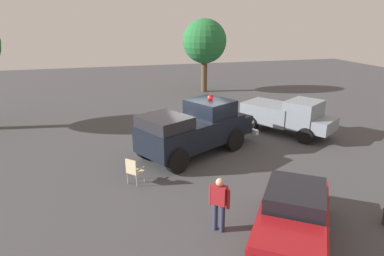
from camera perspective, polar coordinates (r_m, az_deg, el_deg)
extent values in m
plane|color=#424244|center=(15.70, 1.35, -3.98)|extent=(60.00, 60.00, 0.00)
cylinder|color=black|center=(17.04, 1.95, -0.30)|extent=(1.07, 0.77, 1.04)
cylinder|color=black|center=(15.78, 7.13, -1.97)|extent=(1.07, 0.77, 1.04)
cylinder|color=black|center=(14.89, -7.57, -3.25)|extent=(1.07, 0.77, 1.04)
cylinder|color=black|center=(13.44, -2.48, -5.54)|extent=(1.07, 0.77, 1.04)
cube|color=black|center=(15.03, 0.00, -0.73)|extent=(5.31, 4.16, 1.10)
cube|color=black|center=(17.06, 6.96, 1.01)|extent=(1.62, 1.98, 0.84)
cube|color=black|center=(15.55, 3.08, 3.36)|extent=(2.40, 2.48, 0.76)
cube|color=#232328|center=(13.83, -4.66, 0.78)|extent=(2.42, 2.53, 0.60)
cube|color=silver|center=(17.40, 7.90, 1.31)|extent=(0.79, 1.33, 0.64)
cube|color=silver|center=(17.60, 8.05, 0.06)|extent=(1.23, 2.07, 0.24)
sphere|color=white|center=(17.85, 5.97, 2.08)|extent=(0.35, 0.35, 0.26)
sphere|color=white|center=(16.93, 9.97, 1.00)|extent=(0.35, 0.35, 0.26)
sphere|color=red|center=(15.43, 3.11, 5.16)|extent=(0.38, 0.38, 0.28)
cylinder|color=black|center=(9.05, 10.18, -20.27)|extent=(0.61, 0.70, 0.68)
cylinder|color=black|center=(11.42, 21.30, -12.46)|extent=(0.61, 0.70, 0.68)
cylinder|color=black|center=(11.45, 12.95, -11.51)|extent=(0.61, 0.70, 0.68)
cube|color=maroon|center=(10.02, 16.64, -14.65)|extent=(3.92, 4.46, 0.64)
cube|color=maroon|center=(8.61, 16.05, -17.69)|extent=(2.15, 2.10, 0.20)
cube|color=black|center=(10.00, 17.08, -11.04)|extent=(2.38, 2.45, 0.56)
cylinder|color=black|center=(19.01, 20.77, 0.09)|extent=(0.67, 0.82, 0.80)
cylinder|color=black|center=(17.44, 18.63, -1.26)|extent=(0.67, 0.82, 0.80)
cylinder|color=black|center=(20.23, 12.64, 1.91)|extent=(0.67, 0.82, 0.80)
cylinder|color=black|center=(18.77, 9.99, 0.80)|extent=(0.67, 0.82, 0.80)
cube|color=gray|center=(19.06, 13.01, 2.60)|extent=(3.06, 3.30, 1.00)
cube|color=gray|center=(18.21, 18.28, 2.23)|extent=(2.33, 2.24, 1.40)
cube|color=gray|center=(17.93, 21.35, 0.38)|extent=(1.92, 1.68, 0.64)
cylinder|color=#B7BABF|center=(12.05, 29.65, -12.70)|extent=(0.03, 0.03, 0.44)
cylinder|color=#B7BABF|center=(13.23, -9.57, -7.62)|extent=(0.04, 0.04, 0.44)
cylinder|color=#B7BABF|center=(12.97, -8.06, -8.09)|extent=(0.04, 0.04, 0.44)
cylinder|color=#B7BABF|center=(12.93, -10.83, -8.33)|extent=(0.04, 0.04, 0.44)
cylinder|color=#B7BABF|center=(12.67, -9.31, -8.82)|extent=(0.04, 0.04, 0.44)
cube|color=beige|center=(12.85, -9.50, -7.27)|extent=(0.68, 0.68, 0.04)
cube|color=beige|center=(12.57, -10.27, -6.49)|extent=(0.36, 0.37, 0.56)
cube|color=#B7BABF|center=(12.92, -10.36, -6.36)|extent=(0.34, 0.33, 0.03)
cube|color=#B7BABF|center=(12.64, -8.69, -6.85)|extent=(0.34, 0.33, 0.03)
cylinder|color=#2D334C|center=(10.14, 3.95, -14.62)|extent=(0.21, 0.21, 0.88)
cylinder|color=#2D334C|center=(10.07, 5.14, -14.90)|extent=(0.21, 0.21, 0.88)
cube|color=maroon|center=(9.73, 4.65, -11.20)|extent=(0.49, 0.48, 0.56)
cylinder|color=maroon|center=(9.85, 3.16, -11.17)|extent=(0.14, 0.14, 0.60)
cylinder|color=maroon|center=(9.68, 6.15, -11.84)|extent=(0.14, 0.14, 0.60)
sphere|color=tan|center=(9.54, 4.71, -9.11)|extent=(0.32, 0.32, 0.23)
cylinder|color=brown|center=(28.23, 2.07, 9.04)|extent=(0.48, 0.48, 2.86)
sphere|color=#257136|center=(27.93, 2.14, 14.45)|extent=(3.53, 3.53, 3.53)
cube|color=orange|center=(18.40, -3.09, -0.55)|extent=(0.40, 0.40, 0.04)
cone|color=orange|center=(18.31, -3.10, 0.39)|extent=(0.32, 0.32, 0.60)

